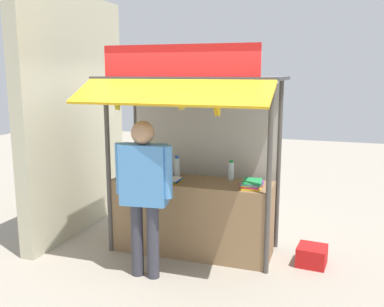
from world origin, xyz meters
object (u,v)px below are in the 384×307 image
object	(u,v)px
water_bottle_rear_center	(164,167)
banana_bunch_leftmost	(182,103)
water_bottle_mid_right	(177,167)
banana_bunch_inner_right	(117,105)
banana_bunch_inner_left	(217,109)
magazine_stack_back_left	(173,180)
magazine_stack_center	(146,177)
water_bottle_right	(231,170)
vendor_person	(144,185)
plastic_crate	(312,256)
water_bottle_left	(168,164)
magazine_stack_far_right	(252,184)

from	to	relation	value
water_bottle_rear_center	banana_bunch_leftmost	world-z (taller)	banana_bunch_leftmost
water_bottle_mid_right	banana_bunch_inner_right	xyz separation A→B (m)	(-0.53, -0.57, 0.84)
banana_bunch_inner_left	banana_bunch_leftmost	xyz separation A→B (m)	(-0.42, -0.00, 0.06)
magazine_stack_back_left	banana_bunch_leftmost	xyz separation A→B (m)	(0.21, -0.27, 0.98)
water_bottle_mid_right	magazine_stack_center	size ratio (longest dim) A/B	0.88
water_bottle_right	vendor_person	xyz separation A→B (m)	(-0.73, -1.04, 0.01)
water_bottle_rear_center	water_bottle_right	bearing A→B (deg)	7.94
magazine_stack_back_left	plastic_crate	size ratio (longest dim) A/B	0.74
banana_bunch_inner_right	water_bottle_mid_right	bearing A→B (deg)	46.67
magazine_stack_back_left	banana_bunch_inner_left	bearing A→B (deg)	-23.23
water_bottle_left	magazine_stack_center	xyz separation A→B (m)	(-0.18, -0.31, -0.13)
magazine_stack_back_left	vendor_person	bearing A→B (deg)	-96.68
water_bottle_rear_center	vendor_person	distance (m)	0.93
water_bottle_right	plastic_crate	world-z (taller)	water_bottle_right
magazine_stack_far_right	banana_bunch_inner_left	xyz separation A→B (m)	(-0.35, -0.31, 0.90)
water_bottle_left	banana_bunch_inner_left	distance (m)	1.32
water_bottle_mid_right	banana_bunch_inner_right	size ratio (longest dim) A/B	1.04
water_bottle_right	banana_bunch_inner_right	bearing A→B (deg)	-153.16
banana_bunch_inner_left	banana_bunch_leftmost	distance (m)	0.42
water_bottle_rear_center	magazine_stack_back_left	bearing A→B (deg)	-47.57
water_bottle_mid_right	plastic_crate	xyz separation A→B (m)	(1.76, -0.08, -0.95)
banana_bunch_inner_right	vendor_person	distance (m)	1.07
banana_bunch_inner_left	magazine_stack_far_right	bearing A→B (deg)	41.44
water_bottle_left	water_bottle_right	xyz separation A→B (m)	(0.86, -0.01, -0.03)
banana_bunch_inner_right	banana_bunch_leftmost	distance (m)	0.81
magazine_stack_back_left	plastic_crate	xyz separation A→B (m)	(1.69, 0.21, -0.85)
water_bottle_rear_center	plastic_crate	bearing A→B (deg)	-0.71
water_bottle_rear_center	banana_bunch_inner_right	world-z (taller)	banana_bunch_inner_right
water_bottle_rear_center	vendor_person	xyz separation A→B (m)	(0.14, -0.92, -0.00)
magazine_stack_center	banana_bunch_inner_right	xyz separation A→B (m)	(-0.20, -0.33, 0.95)
water_bottle_mid_right	magazine_stack_far_right	xyz separation A→B (m)	(1.04, -0.26, -0.08)
water_bottle_mid_right	water_bottle_rear_center	bearing A→B (deg)	-159.88
plastic_crate	water_bottle_mid_right	bearing A→B (deg)	177.38
water_bottle_left	vendor_person	size ratio (longest dim) A/B	0.18
magazine_stack_far_right	vendor_person	world-z (taller)	vendor_person
water_bottle_rear_center	magazine_stack_center	bearing A→B (deg)	-134.63
magazine_stack_far_right	plastic_crate	distance (m)	1.14
water_bottle_left	magazine_stack_back_left	xyz separation A→B (m)	(0.21, -0.37, -0.12)
water_bottle_left	water_bottle_rear_center	xyz separation A→B (m)	(-0.00, -0.13, -0.02)
water_bottle_left	vendor_person	bearing A→B (deg)	-82.81
water_bottle_left	water_bottle_right	size ratio (longest dim) A/B	1.24
magazine_stack_back_left	banana_bunch_leftmost	distance (m)	1.04
water_bottle_rear_center	magazine_stack_far_right	distance (m)	1.22
water_bottle_rear_center	water_bottle_mid_right	bearing A→B (deg)	20.12
water_bottle_mid_right	banana_bunch_leftmost	world-z (taller)	banana_bunch_leftmost
water_bottle_rear_center	water_bottle_right	distance (m)	0.88
banana_bunch_leftmost	plastic_crate	bearing A→B (deg)	18.16
water_bottle_left	water_bottle_rear_center	distance (m)	0.13
water_bottle_rear_center	banana_bunch_inner_left	size ratio (longest dim) A/B	0.92
magazine_stack_center	banana_bunch_inner_left	size ratio (longest dim) A/B	1.05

